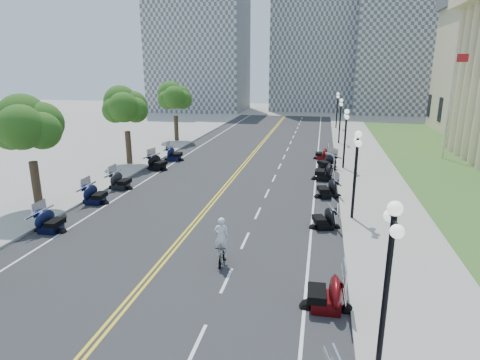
# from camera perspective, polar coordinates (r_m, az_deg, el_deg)

# --- Properties ---
(ground) EXTENTS (160.00, 160.00, 0.00)m
(ground) POSITION_cam_1_polar(r_m,az_deg,el_deg) (21.08, -7.92, -7.81)
(ground) COLOR gray
(road) EXTENTS (16.00, 90.00, 0.01)m
(road) POSITION_cam_1_polar(r_m,az_deg,el_deg) (30.13, -1.64, -0.42)
(road) COLOR #333335
(road) RESTS_ON ground
(centerline_yellow_a) EXTENTS (0.12, 90.00, 0.00)m
(centerline_yellow_a) POSITION_cam_1_polar(r_m,az_deg,el_deg) (30.16, -1.87, -0.39)
(centerline_yellow_a) COLOR yellow
(centerline_yellow_a) RESTS_ON road
(centerline_yellow_b) EXTENTS (0.12, 90.00, 0.00)m
(centerline_yellow_b) POSITION_cam_1_polar(r_m,az_deg,el_deg) (30.10, -1.42, -0.42)
(centerline_yellow_b) COLOR yellow
(centerline_yellow_b) RESTS_ON road
(edge_line_north) EXTENTS (0.12, 90.00, 0.00)m
(edge_line_north) POSITION_cam_1_polar(r_m,az_deg,el_deg) (29.38, 10.60, -1.09)
(edge_line_north) COLOR white
(edge_line_north) RESTS_ON road
(edge_line_south) EXTENTS (0.12, 90.00, 0.00)m
(edge_line_south) POSITION_cam_1_polar(r_m,az_deg,el_deg) (32.16, -12.82, 0.24)
(edge_line_south) COLOR white
(edge_line_south) RESTS_ON road
(lane_dash_4) EXTENTS (0.12, 2.00, 0.00)m
(lane_dash_4) POSITION_cam_1_polar(r_m,az_deg,el_deg) (13.60, -6.16, -22.20)
(lane_dash_4) COLOR white
(lane_dash_4) RESTS_ON road
(lane_dash_5) EXTENTS (0.12, 2.00, 0.00)m
(lane_dash_5) POSITION_cam_1_polar(r_m,az_deg,el_deg) (16.80, -1.92, -14.06)
(lane_dash_5) COLOR white
(lane_dash_5) RESTS_ON road
(lane_dash_6) EXTENTS (0.12, 2.00, 0.00)m
(lane_dash_6) POSITION_cam_1_polar(r_m,az_deg,el_deg) (20.29, 0.74, -8.58)
(lane_dash_6) COLOR white
(lane_dash_6) RESTS_ON road
(lane_dash_7) EXTENTS (0.12, 2.00, 0.00)m
(lane_dash_7) POSITION_cam_1_polar(r_m,az_deg,el_deg) (23.94, 2.55, -4.72)
(lane_dash_7) COLOR white
(lane_dash_7) RESTS_ON road
(lane_dash_8) EXTENTS (0.12, 2.00, 0.00)m
(lane_dash_8) POSITION_cam_1_polar(r_m,az_deg,el_deg) (27.69, 3.87, -1.89)
(lane_dash_8) COLOR white
(lane_dash_8) RESTS_ON road
(lane_dash_9) EXTENTS (0.12, 2.00, 0.00)m
(lane_dash_9) POSITION_cam_1_polar(r_m,az_deg,el_deg) (31.50, 4.87, 0.26)
(lane_dash_9) COLOR white
(lane_dash_9) RESTS_ON road
(lane_dash_10) EXTENTS (0.12, 2.00, 0.00)m
(lane_dash_10) POSITION_cam_1_polar(r_m,az_deg,el_deg) (35.35, 5.65, 1.94)
(lane_dash_10) COLOR white
(lane_dash_10) RESTS_ON road
(lane_dash_11) EXTENTS (0.12, 2.00, 0.00)m
(lane_dash_11) POSITION_cam_1_polar(r_m,az_deg,el_deg) (39.23, 6.28, 3.29)
(lane_dash_11) COLOR white
(lane_dash_11) RESTS_ON road
(lane_dash_12) EXTENTS (0.12, 2.00, 0.00)m
(lane_dash_12) POSITION_cam_1_polar(r_m,az_deg,el_deg) (43.13, 6.79, 4.40)
(lane_dash_12) COLOR white
(lane_dash_12) RESTS_ON road
(lane_dash_13) EXTENTS (0.12, 2.00, 0.00)m
(lane_dash_13) POSITION_cam_1_polar(r_m,az_deg,el_deg) (47.05, 7.22, 5.32)
(lane_dash_13) COLOR white
(lane_dash_13) RESTS_ON road
(lane_dash_14) EXTENTS (0.12, 2.00, 0.00)m
(lane_dash_14) POSITION_cam_1_polar(r_m,az_deg,el_deg) (50.98, 7.59, 6.10)
(lane_dash_14) COLOR white
(lane_dash_14) RESTS_ON road
(lane_dash_15) EXTENTS (0.12, 2.00, 0.00)m
(lane_dash_15) POSITION_cam_1_polar(r_m,az_deg,el_deg) (54.93, 7.90, 6.77)
(lane_dash_15) COLOR white
(lane_dash_15) RESTS_ON road
(lane_dash_16) EXTENTS (0.12, 2.00, 0.00)m
(lane_dash_16) POSITION_cam_1_polar(r_m,az_deg,el_deg) (58.87, 8.18, 7.35)
(lane_dash_16) COLOR white
(lane_dash_16) RESTS_ON road
(lane_dash_17) EXTENTS (0.12, 2.00, 0.00)m
(lane_dash_17) POSITION_cam_1_polar(r_m,az_deg,el_deg) (62.83, 8.42, 7.86)
(lane_dash_17) COLOR white
(lane_dash_17) RESTS_ON road
(lane_dash_18) EXTENTS (0.12, 2.00, 0.00)m
(lane_dash_18) POSITION_cam_1_polar(r_m,az_deg,el_deg) (66.79, 8.63, 8.30)
(lane_dash_18) COLOR white
(lane_dash_18) RESTS_ON road
(lane_dash_19) EXTENTS (0.12, 2.00, 0.00)m
(lane_dash_19) POSITION_cam_1_polar(r_m,az_deg,el_deg) (70.76, 8.82, 8.70)
(lane_dash_19) COLOR white
(lane_dash_19) RESTS_ON road
(sidewalk_north) EXTENTS (5.00, 90.00, 0.15)m
(sidewalk_north) POSITION_cam_1_polar(r_m,az_deg,el_deg) (29.61, 18.55, -1.40)
(sidewalk_north) COLOR #9E9991
(sidewalk_north) RESTS_ON ground
(sidewalk_south) EXTENTS (5.00, 90.00, 0.15)m
(sidewalk_south) POSITION_cam_1_polar(r_m,az_deg,el_deg) (34.02, -19.13, 0.70)
(sidewalk_south) COLOR #9E9991
(sidewalk_south) RESTS_ON ground
(lawn) EXTENTS (9.00, 60.00, 0.10)m
(lawn) POSITION_cam_1_polar(r_m,az_deg,el_deg) (38.66, 27.57, 1.46)
(lawn) COLOR #356023
(lawn) RESTS_ON ground
(distant_block_a) EXTENTS (18.00, 14.00, 26.00)m
(distant_block_a) POSITION_cam_1_polar(r_m,az_deg,el_deg) (84.02, -5.80, 18.74)
(distant_block_a) COLOR gray
(distant_block_a) RESTS_ON ground
(distant_block_b) EXTENTS (16.00, 12.00, 30.00)m
(distant_block_b) POSITION_cam_1_polar(r_m,az_deg,el_deg) (86.48, 10.43, 19.81)
(distant_block_b) COLOR gray
(distant_block_b) RESTS_ON ground
(distant_block_c) EXTENTS (20.00, 14.00, 22.00)m
(distant_block_c) POSITION_cam_1_polar(r_m,az_deg,el_deg) (84.62, 23.01, 16.26)
(distant_block_c) COLOR gray
(distant_block_c) RESTS_ON ground
(street_lamp_1) EXTENTS (0.50, 1.20, 4.90)m
(street_lamp_1) POSITION_cam_1_polar(r_m,az_deg,el_deg) (11.84, 20.08, -14.37)
(street_lamp_1) COLOR black
(street_lamp_1) RESTS_ON sidewalk_north
(street_lamp_2) EXTENTS (0.50, 1.20, 4.90)m
(street_lamp_2) POSITION_cam_1_polar(r_m,az_deg,el_deg) (22.99, 16.04, 0.57)
(street_lamp_2) COLOR black
(street_lamp_2) RESTS_ON sidewalk_north
(street_lamp_3) EXTENTS (0.50, 1.20, 4.90)m
(street_lamp_3) POSITION_cam_1_polar(r_m,az_deg,el_deg) (34.71, 14.70, 5.61)
(street_lamp_3) COLOR black
(street_lamp_3) RESTS_ON sidewalk_north
(street_lamp_4) EXTENTS (0.50, 1.20, 4.90)m
(street_lamp_4) POSITION_cam_1_polar(r_m,az_deg,el_deg) (46.57, 14.03, 8.10)
(street_lamp_4) COLOR black
(street_lamp_4) RESTS_ON sidewalk_north
(street_lamp_5) EXTENTS (0.50, 1.20, 4.90)m
(street_lamp_5) POSITION_cam_1_polar(r_m,az_deg,el_deg) (58.49, 13.63, 9.58)
(street_lamp_5) COLOR black
(street_lamp_5) RESTS_ON sidewalk_north
(flagpole) EXTENTS (1.10, 0.20, 10.00)m
(flagpole) POSITION_cam_1_polar(r_m,az_deg,el_deg) (41.88, 27.65, 9.32)
(flagpole) COLOR silver
(flagpole) RESTS_ON ground
(tree_2) EXTENTS (4.80, 4.80, 9.20)m
(tree_2) POSITION_cam_1_polar(r_m,az_deg,el_deg) (26.42, -27.84, 6.04)
(tree_2) COLOR #235619
(tree_2) RESTS_ON sidewalk_south
(tree_3) EXTENTS (4.80, 4.80, 9.20)m
(tree_3) POSITION_cam_1_polar(r_m,az_deg,el_deg) (36.42, -15.92, 9.40)
(tree_3) COLOR #235619
(tree_3) RESTS_ON sidewalk_south
(tree_4) EXTENTS (4.80, 4.80, 9.20)m
(tree_4) POSITION_cam_1_polar(r_m,az_deg,el_deg) (47.36, -9.21, 11.10)
(tree_4) COLOR #235619
(tree_4) RESTS_ON sidewalk_south
(motorcycle_n_4) EXTENTS (2.11, 2.11, 1.44)m
(motorcycle_n_4) POSITION_cam_1_polar(r_m,az_deg,el_deg) (15.04, 12.18, -15.16)
(motorcycle_n_4) COLOR #590A0C
(motorcycle_n_4) RESTS_ON road
(motorcycle_n_6) EXTENTS (2.24, 2.24, 1.26)m
(motorcycle_n_6) POSITION_cam_1_polar(r_m,az_deg,el_deg) (22.05, 11.92, -5.17)
(motorcycle_n_6) COLOR black
(motorcycle_n_6) RESTS_ON road
(motorcycle_n_7) EXTENTS (2.42, 2.42, 1.40)m
(motorcycle_n_7) POSITION_cam_1_polar(r_m,az_deg,el_deg) (27.21, 12.40, -1.03)
(motorcycle_n_7) COLOR black
(motorcycle_n_7) RESTS_ON road
(motorcycle_n_8) EXTENTS (2.35, 2.35, 1.55)m
(motorcycle_n_8) POSITION_cam_1_polar(r_m,az_deg,el_deg) (31.38, 11.96, 1.35)
(motorcycle_n_8) COLOR black
(motorcycle_n_8) RESTS_ON road
(motorcycle_n_9) EXTENTS (2.89, 2.89, 1.47)m
(motorcycle_n_9) POSITION_cam_1_polar(r_m,az_deg,el_deg) (34.79, 12.31, 2.65)
(motorcycle_n_9) COLOR black
(motorcycle_n_9) RESTS_ON road
(motorcycle_n_10) EXTENTS (1.90, 1.90, 1.25)m
(motorcycle_n_10) POSITION_cam_1_polar(r_m,az_deg,el_deg) (38.71, 11.58, 3.83)
(motorcycle_n_10) COLOR #590A0C
(motorcycle_n_10) RESTS_ON road
(motorcycle_s_5) EXTENTS (1.92, 1.92, 1.33)m
(motorcycle_s_5) POSITION_cam_1_polar(r_m,az_deg,el_deg) (23.33, -25.43, -5.14)
(motorcycle_s_5) COLOR black
(motorcycle_s_5) RESTS_ON road
(motorcycle_s_6) EXTENTS (2.01, 2.01, 1.37)m
(motorcycle_s_6) POSITION_cam_1_polar(r_m,az_deg,el_deg) (27.04, -19.95, -1.77)
(motorcycle_s_6) COLOR black
(motorcycle_s_6) RESTS_ON road
(motorcycle_s_7) EXTENTS (2.00, 2.00, 1.38)m
(motorcycle_s_7) POSITION_cam_1_polar(r_m,az_deg,el_deg) (29.74, -16.66, 0.07)
(motorcycle_s_7) COLOR black
(motorcycle_s_7) RESTS_ON road
(motorcycle_s_8) EXTENTS (2.51, 2.51, 1.45)m
(motorcycle_s_8) POSITION_cam_1_polar(r_m,az_deg,el_deg) (34.60, -11.68, 2.60)
(motorcycle_s_8) COLOR black
(motorcycle_s_8) RESTS_ON road
(motorcycle_s_9) EXTENTS (2.08, 2.08, 1.44)m
(motorcycle_s_9) POSITION_cam_1_polar(r_m,az_deg,el_deg) (37.88, -9.36, 3.83)
(motorcycle_s_9) COLOR black
(motorcycle_s_9) RESTS_ON road
(bicycle) EXTENTS (0.59, 1.62, 0.95)m
(bicycle) POSITION_cam_1_polar(r_m,az_deg,el_deg) (17.88, -2.61, -10.46)
(bicycle) COLOR #A51414
(bicycle) RESTS_ON road
(cyclist_rider) EXTENTS (0.67, 0.44, 1.83)m
(cyclist_rider) POSITION_cam_1_polar(r_m,az_deg,el_deg) (17.31, -2.67, -6.32)
(cyclist_rider) COLOR silver
(cyclist_rider) RESTS_ON bicycle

